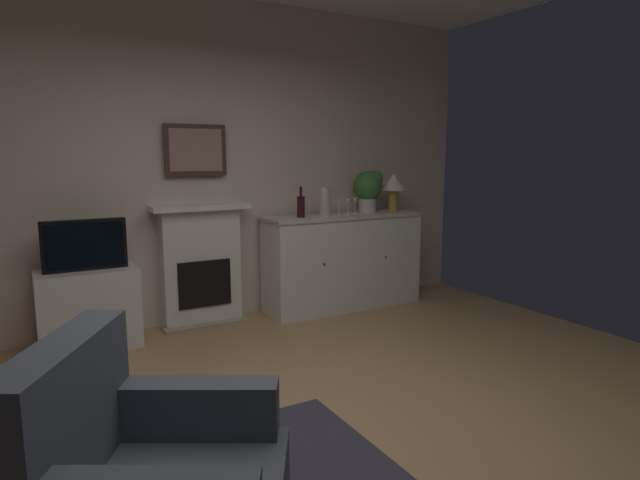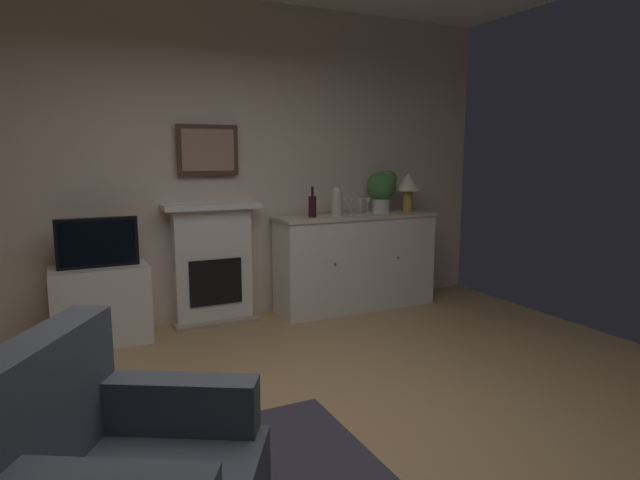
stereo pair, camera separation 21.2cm
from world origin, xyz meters
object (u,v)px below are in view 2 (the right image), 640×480
at_px(sideboard_cabinet, 356,261).
at_px(tv_cabinet, 101,305).
at_px(tv_set, 97,243).
at_px(framed_picture, 208,150).
at_px(fireplace_unit, 213,263).
at_px(wine_glass_left, 351,203).
at_px(wine_glass_center, 360,203).
at_px(wine_bottle, 312,206).
at_px(wine_glass_right, 368,202).
at_px(table_lamp, 408,185).
at_px(potted_plant_small, 382,188).
at_px(vase_decorative, 337,202).

distance_m(sideboard_cabinet, tv_cabinet, 2.39).
bearing_deg(tv_set, tv_cabinet, 90.00).
distance_m(framed_picture, tv_cabinet, 1.60).
bearing_deg(framed_picture, tv_cabinet, -167.99).
distance_m(fireplace_unit, wine_glass_left, 1.44).
height_order(fireplace_unit, wine_glass_center, wine_glass_center).
bearing_deg(tv_cabinet, wine_glass_left, -1.32).
bearing_deg(wine_bottle, tv_cabinet, 179.16).
relative_size(wine_bottle, wine_glass_left, 1.76).
distance_m(sideboard_cabinet, wine_glass_right, 0.61).
bearing_deg(table_lamp, fireplace_unit, 174.98).
relative_size(wine_bottle, tv_set, 0.47).
bearing_deg(tv_set, wine_glass_left, -0.74).
xyz_separation_m(wine_glass_center, tv_set, (-2.41, 0.03, -0.23)).
distance_m(framed_picture, table_lamp, 2.06).
distance_m(wine_glass_left, wine_glass_right, 0.22).
distance_m(table_lamp, potted_plant_small, 0.29).
relative_size(tv_set, potted_plant_small, 1.44).
bearing_deg(sideboard_cabinet, wine_glass_center, -48.95).
xyz_separation_m(wine_glass_right, tv_cabinet, (-2.52, 0.01, -0.75)).
xyz_separation_m(tv_set, potted_plant_small, (2.71, 0.05, 0.37)).
xyz_separation_m(framed_picture, tv_cabinet, (-0.97, -0.21, -1.25)).
xyz_separation_m(fireplace_unit, vase_decorative, (1.16, -0.23, 0.54)).
distance_m(fireplace_unit, wine_glass_right, 1.64).
xyz_separation_m(wine_glass_center, potted_plant_small, (0.30, 0.08, 0.13)).
bearing_deg(table_lamp, vase_decorative, -176.65).
distance_m(wine_glass_left, tv_set, 2.31).
bearing_deg(tv_set, wine_bottle, -0.14).
relative_size(sideboard_cabinet, wine_glass_left, 9.95).
height_order(fireplace_unit, tv_cabinet, fireplace_unit).
xyz_separation_m(fireplace_unit, wine_bottle, (0.92, -0.19, 0.51)).
xyz_separation_m(wine_glass_right, tv_set, (-2.52, -0.02, -0.23)).
relative_size(framed_picture, sideboard_cabinet, 0.34).
bearing_deg(framed_picture, wine_glass_center, -10.13).
bearing_deg(sideboard_cabinet, potted_plant_small, 7.78).
bearing_deg(framed_picture, sideboard_cabinet, -9.00).
xyz_separation_m(wine_bottle, tv_cabinet, (-1.90, 0.03, -0.74)).
xyz_separation_m(table_lamp, tv_set, (-2.99, -0.01, -0.39)).
height_order(sideboard_cabinet, table_lamp, table_lamp).
bearing_deg(wine_glass_right, table_lamp, -0.93).
height_order(wine_bottle, tv_cabinet, wine_bottle).
bearing_deg(potted_plant_small, wine_glass_right, -168.91).
bearing_deg(framed_picture, wine_glass_right, -7.92).
xyz_separation_m(vase_decorative, potted_plant_small, (0.57, 0.10, 0.12)).
relative_size(framed_picture, table_lamp, 1.37).
relative_size(framed_picture, vase_decorative, 1.96).
relative_size(framed_picture, wine_bottle, 1.90).
bearing_deg(wine_bottle, framed_picture, 165.69).
bearing_deg(wine_bottle, tv_set, 179.86).
relative_size(sideboard_cabinet, potted_plant_small, 3.82).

